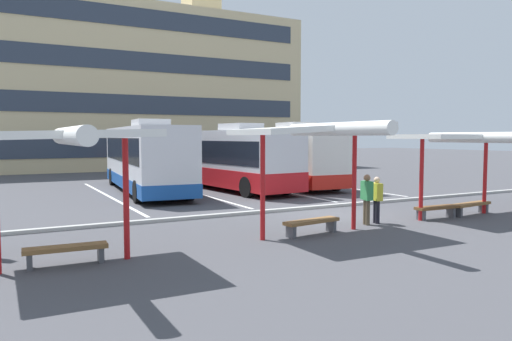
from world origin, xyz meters
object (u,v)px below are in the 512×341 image
at_px(waiting_shelter_2, 462,139).
at_px(coach_bus_0, 145,158).
at_px(waiting_shelter_0, 65,138).
at_px(bench_0, 66,251).
at_px(coach_bus_1, 228,159).
at_px(waiting_passenger_3, 367,196).
at_px(bench_1, 312,223).
at_px(coach_bus_2, 285,156).
at_px(waiting_passenger_0, 377,197).
at_px(bench_3, 471,206).
at_px(bench_2, 436,209).
at_px(waiting_shelter_1, 317,131).

bearing_deg(waiting_shelter_2, coach_bus_0, 119.71).
distance_m(waiting_shelter_0, bench_0, 2.54).
height_order(coach_bus_0, coach_bus_1, coach_bus_0).
bearing_deg(coach_bus_1, waiting_passenger_3, -92.82).
distance_m(waiting_shelter_0, bench_1, 7.29).
relative_size(coach_bus_2, waiting_passenger_0, 7.20).
bearing_deg(bench_3, bench_2, 179.55).
bearing_deg(waiting_passenger_3, bench_3, -3.39).
relative_size(bench_2, waiting_passenger_0, 1.11).
bearing_deg(coach_bus_1, coach_bus_2, 7.01).
distance_m(coach_bus_1, bench_2, 12.61).
relative_size(coach_bus_1, waiting_shelter_0, 2.27).
bearing_deg(coach_bus_1, bench_2, -79.14).
xyz_separation_m(waiting_shelter_1, waiting_shelter_2, (6.36, 0.16, -0.23)).
bearing_deg(bench_3, coach_bus_0, 122.99).
bearing_deg(waiting_shelter_2, bench_0, -179.27).
height_order(bench_1, waiting_passenger_3, waiting_passenger_3).
bearing_deg(bench_1, coach_bus_2, 61.47).
bearing_deg(bench_0, waiting_passenger_3, 4.19).
bearing_deg(waiting_shelter_1, waiting_shelter_2, 1.43).
height_order(waiting_shelter_1, bench_3, waiting_shelter_1).
bearing_deg(waiting_passenger_3, waiting_passenger_0, 5.67).
bearing_deg(coach_bus_2, bench_1, -118.53).
xyz_separation_m(bench_3, waiting_passenger_0, (-4.29, 0.33, 0.54)).
bearing_deg(bench_2, coach_bus_1, 100.86).
relative_size(bench_0, bench_3, 0.90).
height_order(coach_bus_2, waiting_shelter_1, coach_bus_2).
relative_size(waiting_shelter_2, bench_3, 2.21).
bearing_deg(coach_bus_1, waiting_shelter_1, -103.68).
distance_m(bench_1, waiting_passenger_0, 3.07).
relative_size(waiting_shelter_1, bench_3, 2.30).
xyz_separation_m(coach_bus_0, waiting_shelter_0, (-5.54, -13.87, 1.10)).
bearing_deg(waiting_shelter_0, coach_bus_0, 68.21).
distance_m(coach_bus_1, waiting_shelter_2, 13.04).
bearing_deg(waiting_shelter_0, waiting_passenger_3, 6.11).
height_order(waiting_shelter_2, bench_2, waiting_shelter_2).
relative_size(bench_0, bench_2, 1.05).
relative_size(waiting_shelter_0, waiting_shelter_2, 1.10).
bearing_deg(bench_2, waiting_shelter_2, -15.38).
xyz_separation_m(coach_bus_0, bench_3, (8.54, -13.15, -1.42)).
distance_m(bench_2, waiting_passenger_0, 2.57).
height_order(waiting_shelter_1, waiting_passenger_0, waiting_shelter_1).
xyz_separation_m(bench_0, waiting_passenger_0, (9.79, 0.73, 0.55)).
xyz_separation_m(coach_bus_2, waiting_passenger_0, (-4.10, -12.49, -0.84)).
relative_size(coach_bus_0, bench_3, 5.98).
xyz_separation_m(waiting_shelter_1, waiting_passenger_3, (2.50, 0.67, -2.08)).
height_order(waiting_shelter_0, waiting_shelter_1, waiting_shelter_1).
relative_size(coach_bus_0, waiting_shelter_1, 2.60).
bearing_deg(bench_0, bench_1, 1.76).
relative_size(coach_bus_1, bench_1, 5.72).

